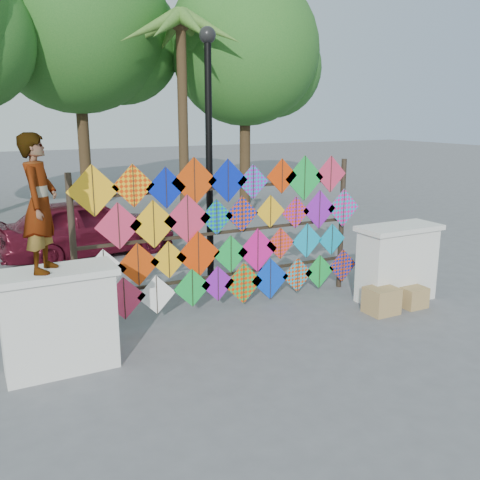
% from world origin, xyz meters
% --- Properties ---
extents(ground, '(80.00, 80.00, 0.00)m').
position_xyz_m(ground, '(0.00, 0.00, 0.00)').
color(ground, slate).
rests_on(ground, ground).
extents(parapet_left, '(1.40, 0.65, 1.28)m').
position_xyz_m(parapet_left, '(-2.70, -0.20, 0.65)').
color(parapet_left, white).
rests_on(parapet_left, ground).
extents(parapet_right, '(1.40, 0.65, 1.28)m').
position_xyz_m(parapet_right, '(2.70, -0.20, 0.65)').
color(parapet_right, white).
rests_on(parapet_right, ground).
extents(kite_rack, '(4.94, 0.24, 2.45)m').
position_xyz_m(kite_rack, '(0.05, 0.73, 1.24)').
color(kite_rack, black).
rests_on(kite_rack, ground).
extents(tree_mid, '(6.30, 5.60, 8.61)m').
position_xyz_m(tree_mid, '(0.11, 11.03, 5.77)').
color(tree_mid, '#41311C').
rests_on(tree_mid, ground).
extents(tree_east, '(5.40, 4.80, 7.42)m').
position_xyz_m(tree_east, '(5.09, 9.53, 4.99)').
color(tree_east, '#41311C').
rests_on(tree_east, ground).
extents(palm_tree, '(3.62, 3.62, 5.83)m').
position_xyz_m(palm_tree, '(2.20, 8.00, 4.95)').
color(palm_tree, '#41311C').
rests_on(palm_tree, ground).
extents(vendor_woman, '(0.59, 0.69, 1.59)m').
position_xyz_m(vendor_woman, '(-2.80, -0.20, 2.08)').
color(vendor_woman, '#99999E').
rests_on(vendor_woman, parapet_left).
extents(sedan, '(3.93, 1.99, 1.28)m').
position_xyz_m(sedan, '(-1.24, 5.10, 0.64)').
color(sedan, '#550E1E').
rests_on(sedan, ground).
extents(lamppost, '(0.28, 0.28, 4.46)m').
position_xyz_m(lamppost, '(0.30, 2.00, 2.69)').
color(lamppost, black).
rests_on(lamppost, ground).
extents(cardboard_box_near, '(0.47, 0.42, 0.42)m').
position_xyz_m(cardboard_box_near, '(2.08, -0.56, 0.21)').
color(cardboard_box_near, tan).
rests_on(cardboard_box_near, ground).
extents(cardboard_box_far, '(0.40, 0.37, 0.33)m').
position_xyz_m(cardboard_box_far, '(2.72, -0.58, 0.17)').
color(cardboard_box_far, tan).
rests_on(cardboard_box_far, ground).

